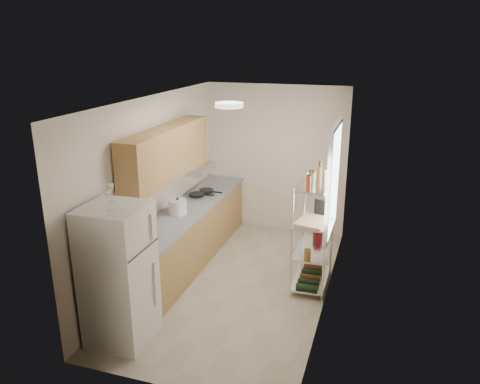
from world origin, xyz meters
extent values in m
cube|color=#B6A993|center=(0.00, 0.00, -0.01)|extent=(2.50, 4.40, 0.01)
cube|color=white|center=(0.00, 0.00, 2.60)|extent=(2.50, 4.40, 0.01)
cube|color=beige|center=(0.00, 2.21, 1.30)|extent=(2.50, 0.01, 2.60)
cube|color=beige|center=(0.00, -2.21, 1.30)|extent=(2.50, 0.01, 2.60)
cube|color=beige|center=(-1.25, 0.00, 1.30)|extent=(0.01, 4.40, 2.60)
cube|color=beige|center=(1.25, 0.00, 1.30)|extent=(0.01, 4.40, 2.60)
cube|color=#A77F47|center=(-0.92, 0.44, 0.43)|extent=(0.60, 3.48, 0.86)
cube|color=gray|center=(-0.90, 0.44, 0.88)|extent=(0.63, 3.51, 0.04)
cube|color=#B7BABC|center=(-0.94, -0.70, 0.88)|extent=(0.52, 0.44, 0.04)
cube|color=#B7BABC|center=(-0.64, 1.80, 0.46)|extent=(0.01, 0.55, 0.72)
cube|color=#A77F47|center=(-1.05, 0.10, 1.81)|extent=(0.33, 2.20, 0.72)
cube|color=#B7BABC|center=(-1.00, 0.90, 1.39)|extent=(0.50, 0.60, 0.12)
cube|color=white|center=(1.23, 0.35, 1.55)|extent=(0.06, 1.00, 1.46)
cube|color=silver|center=(1.00, 0.30, 0.10)|extent=(0.45, 0.90, 0.02)
cube|color=silver|center=(1.00, 0.30, 0.55)|extent=(0.45, 0.90, 0.02)
cube|color=silver|center=(1.00, 0.30, 1.00)|extent=(0.45, 0.90, 0.02)
cube|color=silver|center=(1.00, 0.30, 1.50)|extent=(0.45, 0.90, 0.02)
cylinder|color=silver|center=(0.79, -0.14, 0.78)|extent=(0.02, 0.02, 1.55)
cylinder|color=silver|center=(0.79, 0.74, 0.78)|extent=(0.02, 0.02, 1.55)
cylinder|color=silver|center=(1.22, -0.14, 0.78)|extent=(0.02, 0.02, 1.55)
cylinder|color=silver|center=(1.22, 0.74, 0.78)|extent=(0.02, 0.02, 1.55)
cylinder|color=white|center=(0.00, -0.30, 2.57)|extent=(0.34, 0.34, 0.05)
cube|color=white|center=(-0.87, -1.61, 0.81)|extent=(0.67, 0.67, 1.63)
cylinder|color=white|center=(-0.96, 0.16, 1.01)|extent=(0.26, 0.26, 0.21)
cylinder|color=black|center=(-1.01, 0.98, 0.92)|extent=(0.29, 0.29, 0.04)
cylinder|color=black|center=(-0.93, 1.21, 0.92)|extent=(0.25, 0.25, 0.05)
cube|color=tan|center=(1.02, 0.12, 1.03)|extent=(0.47, 0.56, 0.03)
cube|color=black|center=(1.08, 0.47, 1.14)|extent=(0.19, 0.25, 0.26)
cube|color=maroon|center=(1.03, 0.63, 0.64)|extent=(0.10, 0.14, 0.16)
camera|label=1|loc=(1.84, -5.64, 3.33)|focal=35.00mm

